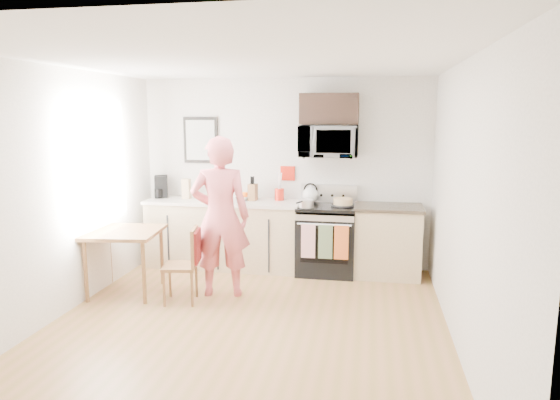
% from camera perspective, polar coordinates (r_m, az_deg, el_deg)
% --- Properties ---
extents(floor, '(4.60, 4.60, 0.00)m').
position_cam_1_polar(floor, '(5.12, -4.10, -14.59)').
color(floor, olive).
rests_on(floor, ground).
extents(back_wall, '(4.00, 0.04, 2.60)m').
position_cam_1_polar(back_wall, '(6.96, 0.49, 3.08)').
color(back_wall, beige).
rests_on(back_wall, floor).
extents(front_wall, '(4.00, 0.04, 2.60)m').
position_cam_1_polar(front_wall, '(2.64, -17.14, -8.58)').
color(front_wall, beige).
rests_on(front_wall, floor).
extents(left_wall, '(0.04, 4.60, 2.60)m').
position_cam_1_polar(left_wall, '(5.59, -24.57, 0.53)').
color(left_wall, beige).
rests_on(left_wall, floor).
extents(right_wall, '(0.04, 4.60, 2.60)m').
position_cam_1_polar(right_wall, '(4.66, 20.26, -0.87)').
color(right_wall, beige).
rests_on(right_wall, floor).
extents(ceiling, '(4.00, 4.60, 0.04)m').
position_cam_1_polar(ceiling, '(4.69, -4.50, 15.72)').
color(ceiling, white).
rests_on(ceiling, back_wall).
extents(window, '(0.06, 1.40, 1.50)m').
position_cam_1_polar(window, '(6.20, -20.25, 3.98)').
color(window, silver).
rests_on(window, left_wall).
extents(cabinet_left, '(2.10, 0.60, 0.90)m').
position_cam_1_polar(cabinet_left, '(7.01, -6.41, -4.00)').
color(cabinet_left, tan).
rests_on(cabinet_left, floor).
extents(countertop_left, '(2.14, 0.64, 0.04)m').
position_cam_1_polar(countertop_left, '(6.91, -6.49, -0.21)').
color(countertop_left, beige).
rests_on(countertop_left, cabinet_left).
extents(cabinet_right, '(0.84, 0.60, 0.90)m').
position_cam_1_polar(cabinet_right, '(6.73, 12.16, -4.75)').
color(cabinet_right, tan).
rests_on(cabinet_right, floor).
extents(countertop_right, '(0.88, 0.64, 0.04)m').
position_cam_1_polar(countertop_right, '(6.63, 12.31, -0.81)').
color(countertop_right, black).
rests_on(countertop_right, cabinet_right).
extents(range, '(0.76, 0.70, 1.16)m').
position_cam_1_polar(range, '(6.73, 5.32, -4.69)').
color(range, black).
rests_on(range, floor).
extents(microwave, '(0.76, 0.51, 0.42)m').
position_cam_1_polar(microwave, '(6.63, 5.58, 6.69)').
color(microwave, silver).
rests_on(microwave, back_wall).
extents(upper_cabinet, '(0.76, 0.35, 0.40)m').
position_cam_1_polar(upper_cabinet, '(6.66, 5.67, 10.32)').
color(upper_cabinet, black).
rests_on(upper_cabinet, back_wall).
extents(wall_art, '(0.50, 0.04, 0.65)m').
position_cam_1_polar(wall_art, '(7.21, -9.04, 6.78)').
color(wall_art, black).
rests_on(wall_art, back_wall).
extents(wall_trivet, '(0.20, 0.02, 0.20)m').
position_cam_1_polar(wall_trivet, '(6.94, 0.88, 3.06)').
color(wall_trivet, '#B31D0F').
rests_on(wall_trivet, back_wall).
extents(person, '(0.76, 0.57, 1.88)m').
position_cam_1_polar(person, '(5.82, -6.83, -1.94)').
color(person, '#C73645').
rests_on(person, floor).
extents(dining_table, '(0.81, 0.81, 0.76)m').
position_cam_1_polar(dining_table, '(6.17, -17.37, -4.15)').
color(dining_table, brown).
rests_on(dining_table, floor).
extents(chair, '(0.46, 0.43, 0.86)m').
position_cam_1_polar(chair, '(5.72, -10.19, -6.16)').
color(chair, brown).
rests_on(chair, floor).
extents(knife_block, '(0.12, 0.15, 0.23)m').
position_cam_1_polar(knife_block, '(6.87, -3.13, 0.90)').
color(knife_block, brown).
rests_on(knife_block, countertop_left).
extents(utensil_crock, '(0.13, 0.13, 0.38)m').
position_cam_1_polar(utensil_crock, '(6.87, -0.07, 1.25)').
color(utensil_crock, '#B31D0F').
rests_on(utensil_crock, countertop_left).
extents(fruit_bowl, '(0.30, 0.30, 0.11)m').
position_cam_1_polar(fruit_bowl, '(6.92, -4.28, 0.37)').
color(fruit_bowl, white).
rests_on(fruit_bowl, countertop_left).
extents(milk_carton, '(0.11, 0.11, 0.28)m').
position_cam_1_polar(milk_carton, '(7.12, -10.64, 1.27)').
color(milk_carton, tan).
rests_on(milk_carton, countertop_left).
extents(coffee_maker, '(0.24, 0.29, 0.31)m').
position_cam_1_polar(coffee_maker, '(7.30, -13.45, 1.44)').
color(coffee_maker, black).
rests_on(coffee_maker, countertop_left).
extents(bread_bag, '(0.30, 0.22, 0.10)m').
position_cam_1_polar(bread_bag, '(6.72, -7.82, 0.08)').
color(bread_bag, tan).
rests_on(bread_bag, countertop_left).
extents(cake, '(0.31, 0.31, 0.10)m').
position_cam_1_polar(cake, '(6.58, 7.20, -0.26)').
color(cake, black).
rests_on(cake, range).
extents(kettle, '(0.21, 0.21, 0.27)m').
position_cam_1_polar(kettle, '(6.77, 3.50, 0.66)').
color(kettle, white).
rests_on(kettle, range).
extents(pot, '(0.21, 0.34, 0.10)m').
position_cam_1_polar(pot, '(6.44, 2.96, -0.38)').
color(pot, silver).
rests_on(pot, range).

